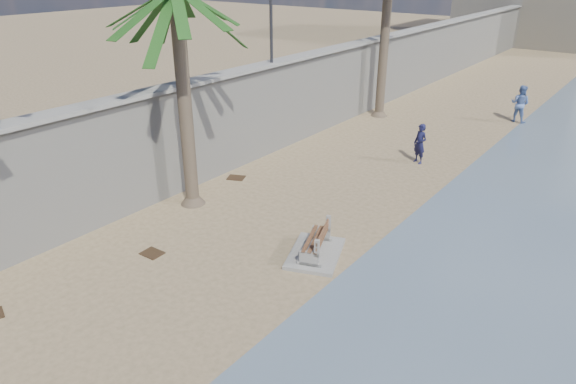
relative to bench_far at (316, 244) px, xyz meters
The scene contains 8 objects.
ground_plane 6.37m from the bench_far, 98.75° to the right, with size 140.00×140.00×0.00m, color #927A59.
seawall 15.10m from the bench_far, 114.21° to the left, with size 0.45×70.00×3.50m, color gray.
wall_cap 15.38m from the bench_far, 114.21° to the left, with size 0.80×70.00×0.12m, color gray.
bench_far is the anchor object (origin of this frame).
person_a 8.15m from the bench_far, 94.95° to the left, with size 0.64×0.44×1.79m, color #141537.
person_b 16.24m from the bench_far, 87.15° to the left, with size 0.96×0.74×1.99m, color #516BA7.
debris_c 5.94m from the bench_far, 153.51° to the left, with size 0.61×0.48×0.03m, color #382616.
debris_d 4.42m from the bench_far, 143.61° to the right, with size 0.57×0.45×0.03m, color #382616.
Camera 1 is at (7.56, -3.59, 7.25)m, focal length 32.00 mm.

